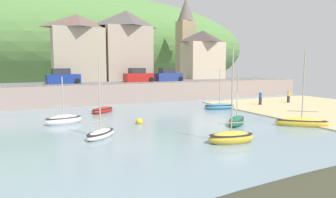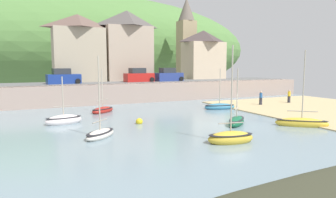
% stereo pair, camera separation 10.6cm
% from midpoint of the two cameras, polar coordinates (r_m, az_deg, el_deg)
% --- Properties ---
extents(quay_seawall, '(48.00, 9.40, 2.40)m').
position_cam_midpoint_polar(quay_seawall, '(40.46, -2.82, 1.60)').
color(quay_seawall, gray).
rests_on(quay_seawall, ground).
extents(hillside_backdrop, '(80.00, 44.00, 24.50)m').
position_cam_midpoint_polar(hillside_backdrop, '(76.80, -13.13, 9.18)').
color(hillside_backdrop, '#52803F').
rests_on(hillside_backdrop, ground).
extents(waterfront_building_left, '(7.28, 5.09, 9.52)m').
position_cam_midpoint_polar(waterfront_building_left, '(45.63, -16.50, 9.30)').
color(waterfront_building_left, tan).
rests_on(waterfront_building_left, ground).
extents(waterfront_building_centre, '(7.22, 4.98, 10.56)m').
position_cam_midpoint_polar(waterfront_building_centre, '(47.30, -7.63, 10.06)').
color(waterfront_building_centre, tan).
rests_on(waterfront_building_centre, ground).
extents(waterfront_building_right, '(6.75, 4.81, 8.22)m').
position_cam_midpoint_polar(waterfront_building_right, '(52.93, 6.76, 8.41)').
color(waterfront_building_right, beige).
rests_on(waterfront_building_right, ground).
extents(church_with_spire, '(3.00, 3.00, 14.37)m').
position_cam_midpoint_polar(church_with_spire, '(55.98, 3.54, 11.63)').
color(church_with_spire, tan).
rests_on(church_with_spire, ground).
extents(sailboat_tall_mast, '(3.18, 1.82, 6.23)m').
position_cam_midpoint_polar(sailboat_tall_mast, '(19.37, 11.90, -7.14)').
color(sailboat_tall_mast, gold).
rests_on(sailboat_tall_mast, ground).
extents(sailboat_white_hull, '(3.14, 1.72, 4.10)m').
position_cam_midpoint_polar(sailboat_white_hull, '(26.27, -18.99, -3.77)').
color(sailboat_white_hull, silver).
rests_on(sailboat_white_hull, ground).
extents(dinghy_open_wooden, '(2.85, 2.87, 5.56)m').
position_cam_midpoint_polar(dinghy_open_wooden, '(20.81, -12.53, -6.40)').
color(dinghy_open_wooden, silver).
rests_on(dinghy_open_wooden, ground).
extents(sailboat_blue_trim, '(3.65, 3.24, 6.18)m').
position_cam_midpoint_polar(sailboat_blue_trim, '(26.06, 24.03, -4.07)').
color(sailboat_blue_trim, gold).
rests_on(sailboat_blue_trim, ground).
extents(motorboat_with_cabin, '(3.09, 2.84, 4.65)m').
position_cam_midpoint_polar(motorboat_with_cabin, '(31.41, -12.14, -2.02)').
color(motorboat_with_cabin, '#A5211B').
rests_on(motorboat_with_cabin, ground).
extents(fishing_boat_green, '(3.68, 2.09, 4.58)m').
position_cam_midpoint_polar(fishing_boat_green, '(33.54, 9.81, -1.41)').
color(fishing_boat_green, teal).
rests_on(fishing_boat_green, ground).
extents(sailboat_far_left, '(3.26, 3.11, 4.72)m').
position_cam_midpoint_polar(sailboat_far_left, '(25.23, 12.93, -4.08)').
color(sailboat_far_left, '#115433').
rests_on(sailboat_far_left, ground).
extents(parked_car_near_slipway, '(4.26, 2.13, 1.95)m').
position_cam_midpoint_polar(parked_car_near_slipway, '(40.80, -19.12, 3.88)').
color(parked_car_near_slipway, navy).
rests_on(parked_car_near_slipway, ground).
extents(parked_car_by_wall, '(4.22, 2.03, 1.95)m').
position_cam_midpoint_polar(parked_car_by_wall, '(43.04, -5.48, 4.34)').
color(parked_car_by_wall, '#B01D19').
rests_on(parked_car_by_wall, ground).
extents(parked_car_end_of_row, '(4.23, 2.03, 1.95)m').
position_cam_midpoint_polar(parked_car_end_of_row, '(44.82, 0.20, 4.46)').
color(parked_car_end_of_row, navy).
rests_on(parked_car_end_of_row, ground).
extents(person_on_slipway, '(0.34, 0.34, 1.62)m').
position_cam_midpoint_polar(person_on_slipway, '(40.52, 21.97, 0.60)').
color(person_on_slipway, '#282833').
rests_on(person_on_slipway, ground).
extents(person_near_water, '(0.34, 0.34, 1.62)m').
position_cam_midpoint_polar(person_near_water, '(37.34, 17.20, 0.32)').
color(person_near_water, '#282833').
rests_on(person_near_water, ground).
extents(mooring_buoy, '(0.58, 0.58, 0.58)m').
position_cam_midpoint_polar(mooring_buoy, '(25.02, -5.33, -4.27)').
color(mooring_buoy, yellow).
rests_on(mooring_buoy, ground).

